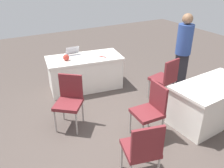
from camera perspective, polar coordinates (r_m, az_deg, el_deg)
name	(u,v)px	position (r m, az deg, el deg)	size (l,w,h in m)	color
ground_plane	(109,135)	(4.12, -0.86, -12.47)	(14.40, 14.40, 0.00)	#4C423D
table_foreground	(85,72)	(5.50, -6.61, 2.84)	(1.78, 1.02, 0.76)	silver
table_mid_left	(210,103)	(4.64, 22.84, -4.19)	(1.56, 0.89, 0.76)	silver
chair_near_front	(151,108)	(3.87, 9.49, -5.85)	(0.46, 0.46, 0.95)	#9E9993
chair_tucked_left	(165,77)	(4.98, 12.94, 1.69)	(0.52, 0.52, 0.95)	#9E9993
chair_tucked_right	(69,99)	(4.14, -10.39, -3.53)	(0.62, 0.62, 0.95)	#9E9993
chair_by_pillar	(143,148)	(3.09, 7.51, -15.24)	(0.53, 0.53, 0.96)	#9E9993
person_attendee_browsing	(183,48)	(5.50, 17.05, 8.35)	(0.48, 0.48, 1.73)	#26262D
laptop_silver	(74,55)	(5.42, -9.19, 7.08)	(0.33, 0.30, 0.21)	silver
yarn_ball	(66,57)	(5.20, -11.15, 6.39)	(0.14, 0.14, 0.14)	#B2382D
scissors_red	(103,57)	(5.34, -2.26, 6.69)	(0.18, 0.04, 0.01)	red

